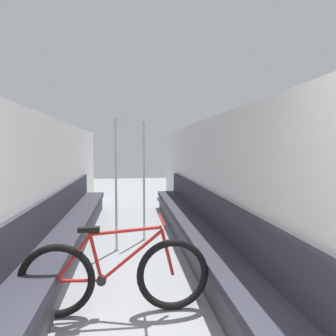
% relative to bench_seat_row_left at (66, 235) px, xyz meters
% --- Properties ---
extents(wall_left, '(0.10, 10.99, 2.08)m').
position_rel_bench_seat_row_left_xyz_m(wall_left, '(-0.27, 0.05, 0.74)').
color(wall_left, silver).
rests_on(wall_left, ground).
extents(wall_right, '(0.10, 10.99, 2.08)m').
position_rel_bench_seat_row_left_xyz_m(wall_right, '(2.26, 0.05, 0.74)').
color(wall_right, silver).
rests_on(wall_right, ground).
extents(bench_seat_row_left, '(0.50, 6.75, 0.92)m').
position_rel_bench_seat_row_left_xyz_m(bench_seat_row_left, '(0.00, 0.00, 0.00)').
color(bench_seat_row_left, '#3D3D42').
rests_on(bench_seat_row_left, ground).
extents(bench_seat_row_right, '(0.50, 6.75, 0.92)m').
position_rel_bench_seat_row_left_xyz_m(bench_seat_row_right, '(1.99, 0.00, 0.00)').
color(bench_seat_row_right, '#3D3D42').
rests_on(bench_seat_row_right, ground).
extents(bicycle, '(1.82, 0.46, 0.92)m').
position_rel_bench_seat_row_left_xyz_m(bicycle, '(0.81, -1.73, 0.08)').
color(bicycle, black).
rests_on(bicycle, ground).
extents(grab_pole_near, '(0.08, 0.08, 2.06)m').
position_rel_bench_seat_row_left_xyz_m(grab_pole_near, '(0.74, 0.08, 0.71)').
color(grab_pole_near, gray).
rests_on(grab_pole_near, ground).
extents(grab_pole_far, '(0.08, 0.08, 2.06)m').
position_rel_bench_seat_row_left_xyz_m(grab_pole_far, '(1.20, 0.56, 0.71)').
color(grab_pole_far, gray).
rests_on(grab_pole_far, ground).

